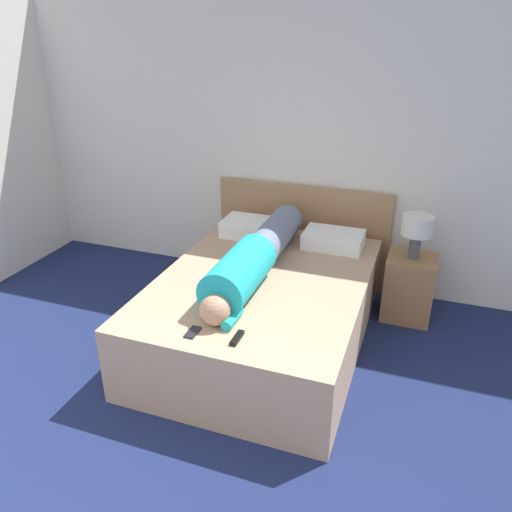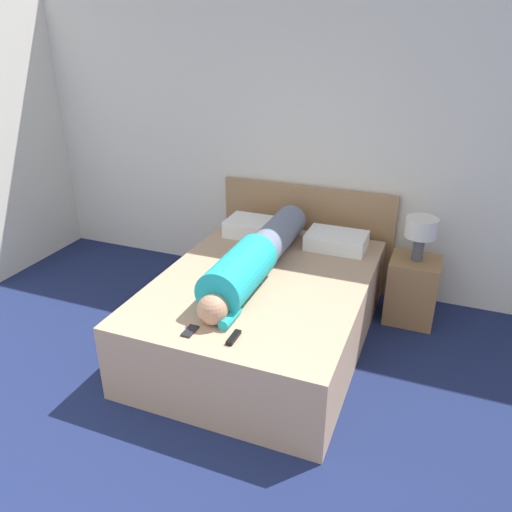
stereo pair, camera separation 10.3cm
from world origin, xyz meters
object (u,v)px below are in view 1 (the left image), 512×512
(table_lamp, at_px, (417,228))
(tv_remote, at_px, (237,338))
(nightstand, at_px, (409,287))
(person_lying, at_px, (254,258))
(pillow_near_headboard, at_px, (253,228))
(pillow_second, at_px, (333,240))
(bed, at_px, (263,310))
(cell_phone, at_px, (193,332))

(table_lamp, xyz_separation_m, tv_remote, (-0.92, -1.58, -0.24))
(nightstand, relative_size, person_lying, 0.32)
(table_lamp, xyz_separation_m, pillow_near_headboard, (-1.39, -0.02, -0.18))
(tv_remote, bearing_deg, pillow_second, 80.50)
(person_lying, height_order, pillow_near_headboard, person_lying)
(nightstand, distance_m, tv_remote, 1.85)
(bed, bearing_deg, cell_phone, -101.39)
(person_lying, relative_size, pillow_near_headboard, 3.28)
(tv_remote, height_order, cell_phone, tv_remote)
(nightstand, xyz_separation_m, person_lying, (-1.11, -0.74, 0.43))
(person_lying, relative_size, pillow_second, 3.45)
(pillow_near_headboard, height_order, cell_phone, pillow_near_headboard)
(bed, height_order, pillow_near_headboard, pillow_near_headboard)
(bed, xyz_separation_m, cell_phone, (-0.17, -0.84, 0.29))
(person_lying, bearing_deg, table_lamp, 33.74)
(person_lying, bearing_deg, pillow_near_headboard, 110.95)
(nightstand, bearing_deg, bed, -143.40)
(pillow_second, bearing_deg, table_lamp, 1.89)
(bed, bearing_deg, nightstand, 36.60)
(nightstand, bearing_deg, table_lamp, 180.00)
(nightstand, height_order, table_lamp, table_lamp)
(pillow_second, height_order, tv_remote, pillow_second)
(table_lamp, relative_size, pillow_second, 0.73)
(bed, distance_m, table_lamp, 1.39)
(person_lying, bearing_deg, pillow_second, 57.87)
(nightstand, distance_m, pillow_second, 0.75)
(table_lamp, relative_size, pillow_near_headboard, 0.69)
(nightstand, bearing_deg, pillow_second, -178.11)
(bed, height_order, person_lying, person_lying)
(nightstand, xyz_separation_m, cell_phone, (-1.20, -1.61, 0.29))
(bed, height_order, cell_phone, cell_phone)
(tv_remote, bearing_deg, table_lamp, 59.76)
(bed, bearing_deg, pillow_second, 63.33)
(nightstand, height_order, pillow_near_headboard, pillow_near_headboard)
(table_lamp, relative_size, cell_phone, 2.78)
(pillow_second, height_order, cell_phone, pillow_second)
(person_lying, bearing_deg, cell_phone, -96.00)
(pillow_near_headboard, bearing_deg, bed, -64.62)
(table_lamp, distance_m, pillow_second, 0.69)
(bed, relative_size, tv_remote, 13.69)
(person_lying, height_order, cell_phone, person_lying)
(pillow_near_headboard, height_order, pillow_second, pillow_near_headboard)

